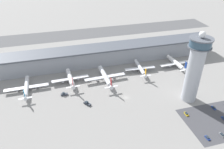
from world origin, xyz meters
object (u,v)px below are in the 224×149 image
(airplane_gate_charlie, at_px, (105,77))
(airplane_gate_echo, at_px, (176,63))
(car_white_wagon, at_px, (224,118))
(car_red_hatchback, at_px, (214,108))
(service_truck_catering, at_px, (64,94))
(airplane_gate_alpha, at_px, (26,87))
(service_truck_fuel, at_px, (87,104))
(control_tower, at_px, (195,68))
(car_grey_coupe, at_px, (222,135))
(airplane_gate_bravo, at_px, (70,78))
(car_blue_compact, at_px, (186,114))
(airplane_gate_delta, at_px, (140,68))
(car_navy_sedan, at_px, (207,138))

(airplane_gate_charlie, bearing_deg, airplane_gate_echo, 5.12)
(car_white_wagon, xyz_separation_m, car_red_hatchback, (0.46, 13.12, -0.03))
(service_truck_catering, xyz_separation_m, car_red_hatchback, (118.86, -51.39, -0.41))
(airplane_gate_alpha, distance_m, car_red_hatchback, 165.90)
(car_red_hatchback, bearing_deg, airplane_gate_echo, 86.10)
(service_truck_fuel, bearing_deg, airplane_gate_alpha, 145.93)
(control_tower, xyz_separation_m, car_white_wagon, (13.05, -30.49, -31.09))
(control_tower, bearing_deg, car_grey_coupe, -90.10)
(airplane_gate_echo, relative_size, service_truck_catering, 5.89)
(airplane_gate_echo, bearing_deg, control_tower, -108.62)
(airplane_gate_bravo, distance_m, airplane_gate_echo, 115.94)
(airplane_gate_echo, xyz_separation_m, service_truck_fuel, (-105.90, -39.34, -3.49))
(control_tower, distance_m, airplane_gate_charlie, 83.89)
(control_tower, relative_size, airplane_gate_bravo, 1.72)
(control_tower, height_order, car_blue_compact, control_tower)
(airplane_gate_bravo, distance_m, airplane_gate_delta, 73.56)
(airplane_gate_alpha, bearing_deg, airplane_gate_echo, 1.84)
(airplane_gate_bravo, height_order, airplane_gate_delta, airplane_gate_bravo)
(car_white_wagon, height_order, car_blue_compact, car_blue_compact)
(car_blue_compact, bearing_deg, airplane_gate_alpha, 151.63)
(control_tower, height_order, airplane_gate_alpha, control_tower)
(airplane_gate_echo, height_order, service_truck_fuel, airplane_gate_echo)
(airplane_gate_delta, distance_m, car_white_wagon, 92.91)
(airplane_gate_bravo, bearing_deg, car_red_hatchback, -32.51)
(airplane_gate_charlie, relative_size, car_grey_coupe, 8.87)
(car_white_wagon, bearing_deg, airplane_gate_delta, 113.49)
(car_grey_coupe, distance_m, car_red_hatchback, 30.26)
(car_blue_compact, bearing_deg, car_red_hatchback, 1.51)
(service_truck_catering, height_order, car_red_hatchback, service_truck_catering)
(car_blue_compact, bearing_deg, car_grey_coupe, -64.26)
(car_white_wagon, relative_size, car_red_hatchback, 0.99)
(control_tower, bearing_deg, airplane_gate_echo, 71.38)
(airplane_gate_alpha, height_order, service_truck_catering, airplane_gate_alpha)
(airplane_gate_alpha, relative_size, service_truck_fuel, 5.63)
(service_truck_fuel, distance_m, car_navy_sedan, 96.28)
(service_truck_catering, relative_size, car_red_hatchback, 1.33)
(car_grey_coupe, relative_size, car_white_wagon, 0.98)
(service_truck_catering, xyz_separation_m, car_navy_sedan, (93.55, -78.19, -0.42))
(airplane_gate_echo, bearing_deg, car_navy_sedan, -107.00)
(control_tower, bearing_deg, car_navy_sedan, -104.95)
(airplane_gate_alpha, xyz_separation_m, car_grey_coupe, (138.12, -94.07, -3.33))
(car_blue_compact, bearing_deg, airplane_gate_charlie, 127.95)
(airplane_gate_charlie, relative_size, service_truck_fuel, 5.87)
(airplane_gate_alpha, bearing_deg, airplane_gate_bravo, 5.22)
(car_grey_coupe, xyz_separation_m, car_blue_compact, (-12.70, 26.34, 0.04))
(airplane_gate_bravo, xyz_separation_m, car_grey_coupe, (97.42, -97.79, -3.97))
(car_red_hatchback, height_order, car_navy_sedan, car_red_hatchback)
(airplane_gate_bravo, xyz_separation_m, service_truck_fuel, (10.03, -38.03, -3.63))
(airplane_gate_charlie, xyz_separation_m, service_truck_catering, (-41.57, -13.31, -3.70))
(airplane_gate_alpha, height_order, airplane_gate_charlie, airplane_gate_charlie)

